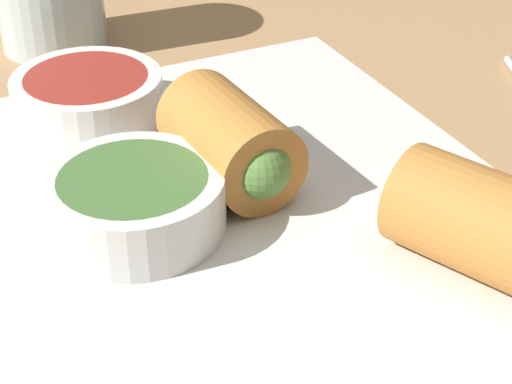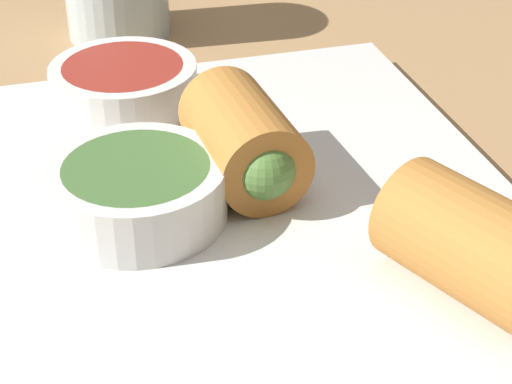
% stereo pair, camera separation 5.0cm
% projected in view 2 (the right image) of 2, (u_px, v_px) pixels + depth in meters
% --- Properties ---
extents(table_surface, '(1.80, 1.40, 0.02)m').
position_uv_depth(table_surface, '(240.00, 294.00, 0.36)').
color(table_surface, '#A87F54').
rests_on(table_surface, ground).
extents(serving_plate, '(0.33, 0.24, 0.01)m').
position_uv_depth(serving_plate, '(256.00, 239.00, 0.37)').
color(serving_plate, silver).
rests_on(serving_plate, table_surface).
extents(roll_front_left, '(0.08, 0.07, 0.04)m').
position_uv_depth(roll_front_left, '(481.00, 249.00, 0.32)').
color(roll_front_left, '#B77533').
rests_on(roll_front_left, serving_plate).
extents(roll_front_right, '(0.08, 0.05, 0.04)m').
position_uv_depth(roll_front_right, '(246.00, 143.00, 0.38)').
color(roll_front_right, '#B77533').
rests_on(roll_front_right, serving_plate).
extents(dipping_bowl_near, '(0.08, 0.08, 0.03)m').
position_uv_depth(dipping_bowl_near, '(138.00, 189.00, 0.36)').
color(dipping_bowl_near, silver).
rests_on(dipping_bowl_near, serving_plate).
extents(dipping_bowl_far, '(0.08, 0.08, 0.03)m').
position_uv_depth(dipping_bowl_far, '(124.00, 86.00, 0.44)').
color(dipping_bowl_far, silver).
rests_on(dipping_bowl_far, serving_plate).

